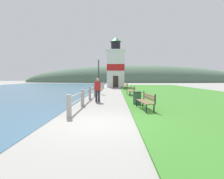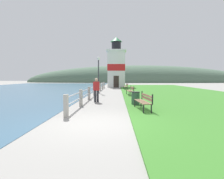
# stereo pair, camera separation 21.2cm
# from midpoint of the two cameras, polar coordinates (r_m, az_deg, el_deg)

# --- Properties ---
(ground_plane) EXTENTS (160.00, 160.00, 0.00)m
(ground_plane) POSITION_cam_midpoint_polar(r_m,az_deg,el_deg) (6.64, -5.12, -11.07)
(ground_plane) COLOR gray
(grass_verge) EXTENTS (12.00, 39.52, 0.06)m
(grass_verge) POSITION_cam_midpoint_polar(r_m,az_deg,el_deg) (20.70, 20.46, -0.98)
(grass_verge) COLOR #387528
(grass_verge) RESTS_ON ground_plane
(seawall_railing) EXTENTS (0.18, 21.58, 1.00)m
(seawall_railing) POSITION_cam_midpoint_polar(r_m,az_deg,el_deg) (18.22, -4.87, 0.30)
(seawall_railing) COLOR #A8A399
(seawall_railing) RESTS_ON ground_plane
(park_bench_near) EXTENTS (0.71, 1.93, 0.94)m
(park_bench_near) POSITION_cam_midpoint_polar(r_m,az_deg,el_deg) (9.20, 11.04, -3.49)
(park_bench_near) COLOR brown
(park_bench_near) RESTS_ON ground_plane
(park_bench_midway) EXTENTS (0.59, 1.94, 0.94)m
(park_bench_midway) POSITION_cam_midpoint_polar(r_m,az_deg,el_deg) (16.51, 6.49, -0.17)
(park_bench_midway) COLOR brown
(park_bench_midway) RESTS_ON ground_plane
(park_bench_far) EXTENTS (0.59, 1.84, 0.94)m
(park_bench_far) POSITION_cam_midpoint_polar(r_m,az_deg,el_deg) (24.46, 4.84, 1.17)
(park_bench_far) COLOR brown
(park_bench_far) RESTS_ON ground_plane
(lighthouse) EXTENTS (3.44, 3.44, 8.81)m
(lighthouse) POSITION_cam_midpoint_polar(r_m,az_deg,el_deg) (31.33, 1.60, 7.65)
(lighthouse) COLOR white
(lighthouse) RESTS_ON ground_plane
(person_strolling) EXTENTS (0.43, 0.27, 1.68)m
(person_strolling) POSITION_cam_midpoint_polar(r_m,az_deg,el_deg) (12.15, -4.63, 0.11)
(person_strolling) COLOR #28282D
(person_strolling) RESTS_ON ground_plane
(trash_bin) EXTENTS (0.54, 0.54, 0.84)m
(trash_bin) POSITION_cam_midpoint_polar(r_m,az_deg,el_deg) (10.90, 8.25, -2.92)
(trash_bin) COLOR #2D5138
(trash_bin) RESTS_ON ground_plane
(lamp_post) EXTENTS (0.36, 0.36, 3.96)m
(lamp_post) POSITION_cam_midpoint_polar(r_m,az_deg,el_deg) (19.21, -4.11, 6.98)
(lamp_post) COLOR #333338
(lamp_post) RESTS_ON ground_plane
(distant_hillside) EXTENTS (80.00, 16.00, 12.00)m
(distant_hillside) POSITION_cam_midpoint_polar(r_m,az_deg,el_deg) (63.15, 8.32, 2.34)
(distant_hillside) COLOR #4C6651
(distant_hillside) RESTS_ON ground_plane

